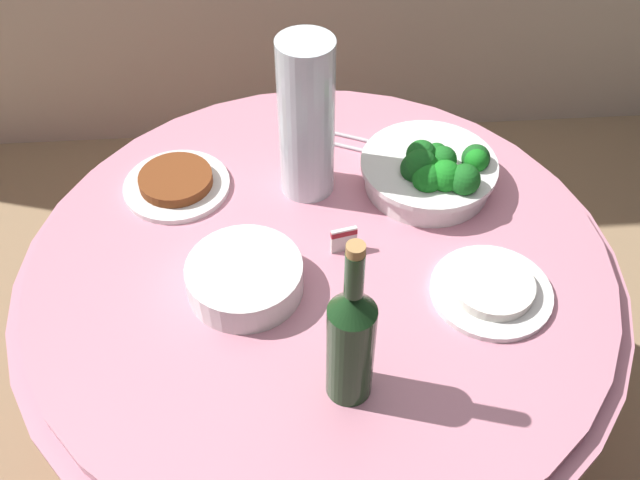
% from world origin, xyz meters
% --- Properties ---
extents(ground_plane, '(6.00, 6.00, 0.00)m').
position_xyz_m(ground_plane, '(0.00, 0.00, 0.00)').
color(ground_plane, '#9E7F5B').
extents(buffet_table, '(1.16, 1.16, 0.74)m').
position_xyz_m(buffet_table, '(0.00, 0.00, 0.38)').
color(buffet_table, maroon).
rests_on(buffet_table, ground_plane).
extents(broccoli_bowl, '(0.28, 0.28, 0.12)m').
position_xyz_m(broccoli_bowl, '(0.24, 0.18, 0.79)').
color(broccoli_bowl, white).
rests_on(broccoli_bowl, buffet_table).
extents(plate_stack, '(0.21, 0.21, 0.06)m').
position_xyz_m(plate_stack, '(-0.14, -0.06, 0.77)').
color(plate_stack, white).
rests_on(plate_stack, buffet_table).
extents(wine_bottle, '(0.07, 0.07, 0.34)m').
position_xyz_m(wine_bottle, '(0.03, -0.28, 0.87)').
color(wine_bottle, '#1A3B1B').
rests_on(wine_bottle, buffet_table).
extents(decorative_fruit_vase, '(0.11, 0.11, 0.34)m').
position_xyz_m(decorative_fruit_vase, '(-0.01, 0.21, 0.90)').
color(decorative_fruit_vase, silver).
rests_on(decorative_fruit_vase, buffet_table).
extents(serving_tongs, '(0.16, 0.11, 0.01)m').
position_xyz_m(serving_tongs, '(0.04, 0.36, 0.74)').
color(serving_tongs, silver).
rests_on(serving_tongs, buffet_table).
extents(food_plate_rice, '(0.22, 0.22, 0.03)m').
position_xyz_m(food_plate_rice, '(0.30, -0.11, 0.75)').
color(food_plate_rice, white).
rests_on(food_plate_rice, buffet_table).
extents(food_plate_stir_fry, '(0.22, 0.22, 0.03)m').
position_xyz_m(food_plate_stir_fry, '(-0.28, 0.22, 0.75)').
color(food_plate_stir_fry, white).
rests_on(food_plate_stir_fry, buffet_table).
extents(label_placard_front, '(0.05, 0.02, 0.05)m').
position_xyz_m(label_placard_front, '(0.05, 0.02, 0.77)').
color(label_placard_front, white).
rests_on(label_placard_front, buffet_table).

